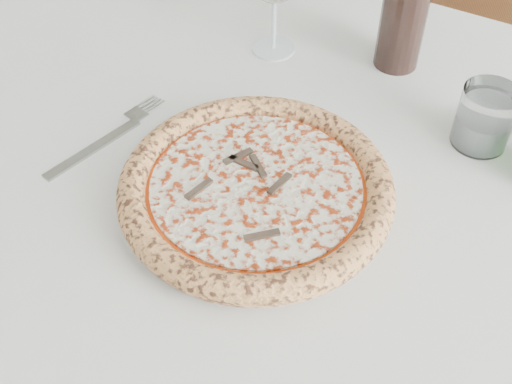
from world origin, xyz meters
TOP-DOWN VIEW (x-y plane):
  - dining_table at (-0.17, 0.19)m, footprint 1.61×1.02m
  - chair_far at (-0.09, 0.94)m, footprint 0.44×0.44m
  - plate at (-0.17, 0.09)m, footprint 0.30×0.30m
  - pizza at (-0.17, 0.09)m, footprint 0.33×0.33m
  - fork at (-0.40, 0.07)m, footprint 0.03×0.21m
  - tumbler at (0.01, 0.35)m, footprint 0.07×0.07m

SIDE VIEW (x-z plane):
  - chair_far at x=-0.09m, z-range 0.07..1.00m
  - dining_table at x=-0.17m, z-range 0.30..1.05m
  - fork at x=-0.40m, z-range 0.76..0.76m
  - plate at x=-0.17m, z-range 0.76..0.77m
  - pizza at x=-0.17m, z-range 0.77..0.80m
  - tumbler at x=0.01m, z-range 0.75..0.83m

